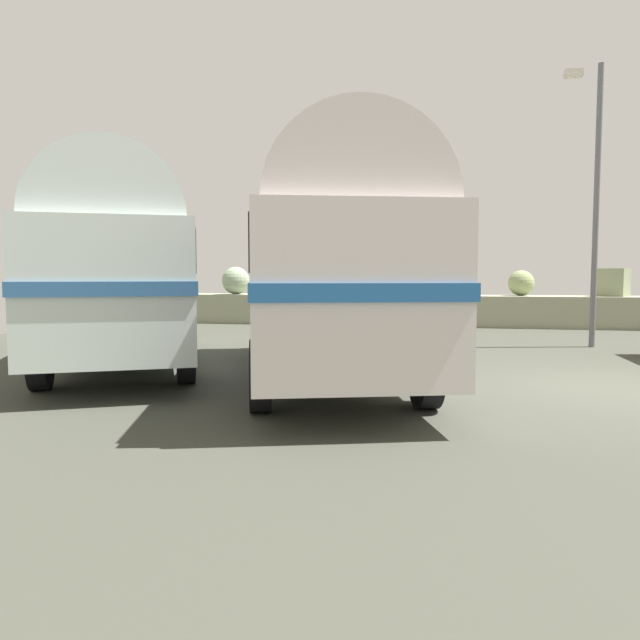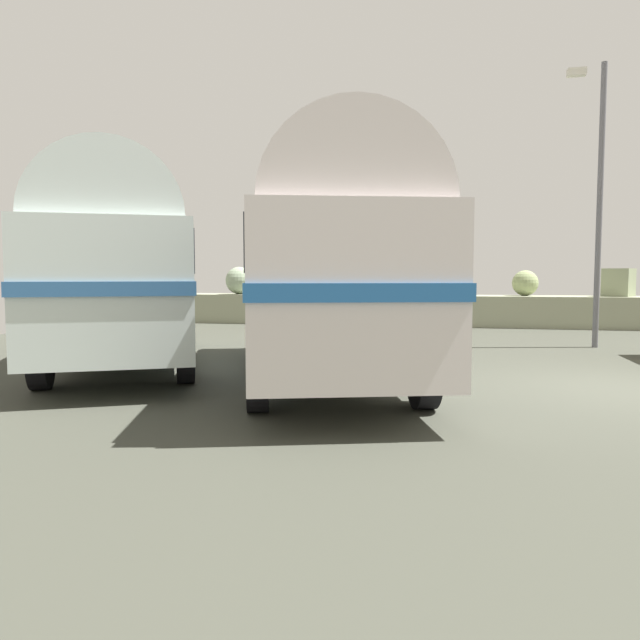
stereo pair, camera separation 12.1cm
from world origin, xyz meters
TOP-DOWN VIEW (x-y plane):
  - ground at (0.00, 0.00)m, footprint 32.00×26.00m
  - breakwater at (-0.08, 11.81)m, footprint 31.36×2.11m
  - vintage_coach at (-4.83, 0.14)m, footprint 4.80×8.91m
  - second_coach at (-9.09, 0.91)m, footprint 5.96×8.75m
  - lamp_post at (0.87, 5.84)m, footprint 0.85×0.52m

SIDE VIEW (x-z plane):
  - ground at x=0.00m, z-range 0.00..0.02m
  - breakwater at x=-0.08m, z-range -0.45..1.94m
  - vintage_coach at x=-4.83m, z-range 0.20..3.90m
  - second_coach at x=-9.09m, z-range 0.20..3.90m
  - lamp_post at x=0.87m, z-range 0.41..7.36m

